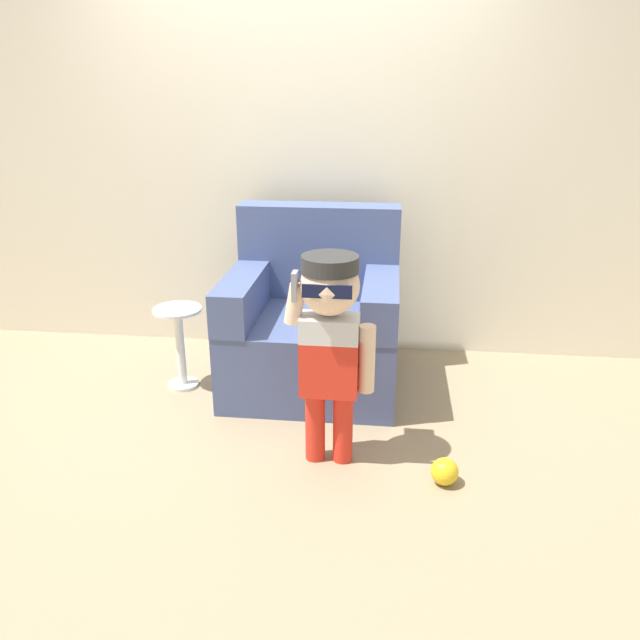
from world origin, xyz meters
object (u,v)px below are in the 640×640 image
(armchair, at_px, (314,324))
(toy_ball, at_px, (445,471))
(side_table, at_px, (180,340))
(person_child, at_px, (330,329))

(armchair, xyz_separation_m, toy_ball, (0.72, -0.99, -0.31))
(armchair, bearing_deg, side_table, -167.56)
(person_child, xyz_separation_m, side_table, (-0.96, 0.68, -0.38))
(person_child, bearing_deg, side_table, 144.67)
(armchair, distance_m, side_table, 0.80)
(person_child, xyz_separation_m, toy_ball, (0.54, -0.14, -0.62))
(person_child, relative_size, side_table, 2.05)
(armchair, xyz_separation_m, person_child, (0.18, -0.85, 0.31))
(person_child, relative_size, toy_ball, 8.06)
(armchair, distance_m, person_child, 0.92)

